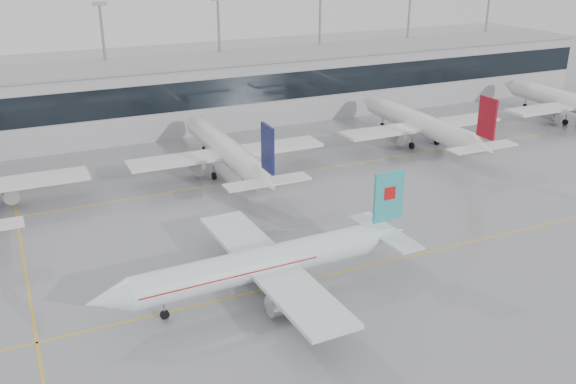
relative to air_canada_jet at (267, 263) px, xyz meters
name	(u,v)px	position (x,y,z in m)	size (l,w,h in m)	color
ground	(335,273)	(8.03, 0.56, -3.33)	(320.00, 320.00, 0.00)	gray
taxi_line_main	(335,273)	(8.03, 0.56, -3.33)	(120.00, 0.25, 0.01)	gold
taxi_line_north	(237,182)	(8.03, 30.56, -3.33)	(120.00, 0.25, 0.01)	gold
taxi_line_cross	(25,268)	(-21.97, 15.56, -3.33)	(0.25, 60.00, 0.01)	gold
terminal	(175,96)	(8.03, 62.56, 2.67)	(180.00, 15.00, 12.00)	#A3A3A7
terminal_glass	(186,96)	(8.03, 55.01, 4.17)	(180.00, 0.20, 5.00)	black
terminal_roof	(173,62)	(8.03, 62.56, 8.87)	(182.00, 16.00, 0.40)	gray
light_masts	(164,51)	(8.03, 68.56, 10.01)	(156.40, 1.00, 22.60)	gray
air_canada_jet	(267,263)	(0.00, 0.00, 0.00)	(34.43, 26.97, 10.59)	silver
parked_jet_c	(227,151)	(8.03, 34.25, 0.38)	(29.64, 36.96, 11.72)	silver
parked_jet_d	(422,124)	(43.03, 34.25, 0.38)	(29.64, 36.96, 11.72)	silver
parked_jet_e	(573,103)	(78.03, 34.25, 0.38)	(29.64, 36.96, 11.72)	silver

